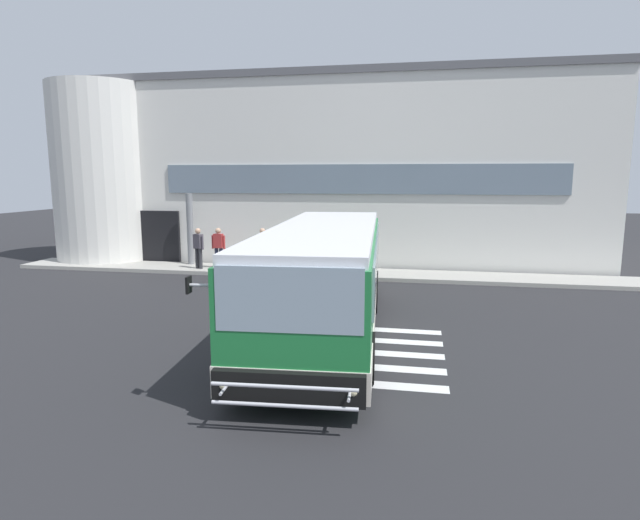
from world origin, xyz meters
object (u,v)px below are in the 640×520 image
object	(u,v)px
passenger_by_doorway	(219,246)
entry_support_column	(190,229)
passenger_at_curb_edge	(263,245)
passenger_near_column	(198,246)
bus_main_foreground	(325,280)

from	to	relation	value
passenger_by_doorway	entry_support_column	bearing A→B (deg)	154.03
entry_support_column	passenger_at_curb_edge	size ratio (longest dim) A/B	1.81
passenger_at_curb_edge	entry_support_column	bearing A→B (deg)	171.62
passenger_near_column	passenger_by_doorway	size ratio (longest dim) A/B	1.00
bus_main_foreground	passenger_at_curb_edge	size ratio (longest dim) A/B	6.49
entry_support_column	bus_main_foreground	bearing A→B (deg)	-47.88
bus_main_foreground	passenger_by_doorway	xyz separation A→B (m)	(-5.77, 7.36, -0.25)
passenger_by_doorway	bus_main_foreground	bearing A→B (deg)	-51.89
bus_main_foreground	passenger_at_curb_edge	bearing A→B (deg)	117.30
bus_main_foreground	passenger_by_doorway	size ratio (longest dim) A/B	6.49
passenger_at_curb_edge	passenger_near_column	bearing A→B (deg)	-168.96
bus_main_foreground	passenger_near_column	xyz separation A→B (m)	(-6.55, 7.11, -0.25)
entry_support_column	passenger_near_column	size ratio (longest dim) A/B	1.81
passenger_near_column	passenger_by_doorway	bearing A→B (deg)	17.49
passenger_by_doorway	passenger_at_curb_edge	bearing A→B (deg)	8.22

